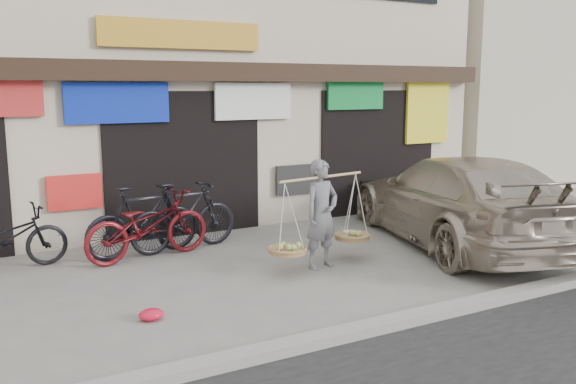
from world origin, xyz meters
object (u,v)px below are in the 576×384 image
bike_0 (3,240)px  street_vendor (321,218)px  suv (457,200)px  bike_1 (143,220)px  bike_3 (184,216)px  bike_2 (148,225)px

bike_0 → street_vendor: bearing=-124.4°
suv → bike_0: bearing=-0.8°
bike_1 → bike_3: same height
bike_3 → bike_0: bearing=79.9°
bike_3 → bike_2: bearing=100.7°
bike_2 → suv: suv is taller
street_vendor → bike_2: size_ratio=0.89×
bike_1 → bike_2: bike_1 is taller
suv → bike_2: bearing=-3.4°
bike_2 → suv: 5.38m
bike_1 → suv: (5.11, -1.94, 0.20)m
bike_2 → bike_3: size_ratio=1.08×
bike_3 → suv: (4.40, -1.94, 0.20)m
street_vendor → bike_1: size_ratio=0.96×
bike_0 → bike_3: (2.82, -0.12, 0.10)m
bike_1 → suv: 5.46m
bike_2 → suv: bearing=-118.1°
bike_1 → suv: suv is taller
bike_0 → bike_1: size_ratio=0.96×
bike_0 → bike_3: size_ratio=0.96×
suv → bike_1: bearing=-5.6°
street_vendor → bike_0: bearing=143.6°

